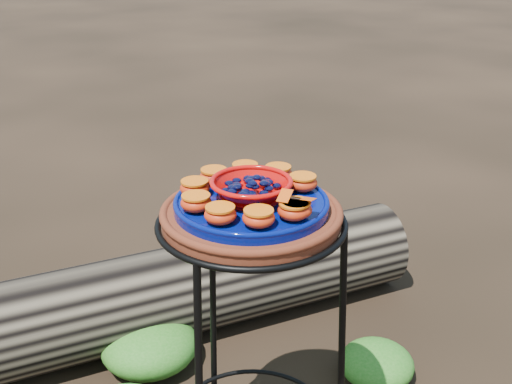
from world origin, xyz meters
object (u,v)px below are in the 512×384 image
terracotta_saucer (251,216)px  red_bowl (251,190)px  driftwood_log (185,289)px  plant_stand (252,358)px  cobalt_plate (251,205)px

terracotta_saucer → red_bowl: bearing=0.0°
driftwood_log → terracotta_saucer: bearing=-98.7°
plant_stand → terracotta_saucer: 0.37m
red_bowl → cobalt_plate: bearing=0.0°
driftwood_log → cobalt_plate: bearing=-98.7°
driftwood_log → red_bowl: bearing=-98.7°
plant_stand → driftwood_log: plant_stand is taller
driftwood_log → plant_stand: bearing=-98.7°
plant_stand → terracotta_saucer: terracotta_saucer is taller
cobalt_plate → driftwood_log: (0.10, 0.65, -0.59)m
plant_stand → driftwood_log: 0.69m
plant_stand → cobalt_plate: (0.00, 0.00, 0.39)m
plant_stand → driftwood_log: (0.10, 0.65, -0.20)m
plant_stand → driftwood_log: size_ratio=0.44×
plant_stand → cobalt_plate: cobalt_plate is taller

